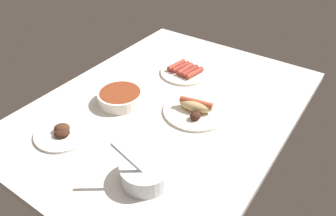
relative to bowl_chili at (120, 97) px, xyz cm
name	(u,v)px	position (x,y,z in cm)	size (l,w,h in cm)	color
ground_plane	(167,108)	(-8.87, 16.04, -4.11)	(120.00, 90.00, 3.00)	silver
bowl_chili	(120,97)	(0.00, 0.00, 0.00)	(17.73, 17.73, 4.76)	white
plate_sausages	(185,71)	(-33.46, 8.96, -1.49)	(22.17, 22.17, 3.37)	white
bowl_coleslaw	(146,171)	(25.63, 32.47, 0.71)	(15.37, 15.37, 15.21)	silver
plate_hotdog_assembled	(196,109)	(-11.03, 27.76, -0.89)	(24.60, 24.60, 5.61)	white
plate_grilled_meat	(64,132)	(25.77, -3.63, -1.68)	(20.37, 20.37, 3.99)	white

